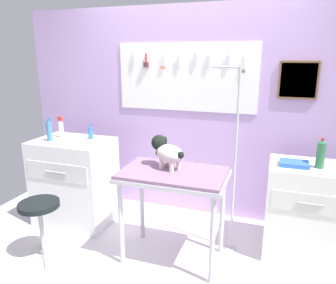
{
  "coord_description": "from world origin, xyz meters",
  "views": [
    {
      "loc": [
        0.9,
        -2.13,
        1.78
      ],
      "look_at": [
        0.06,
        0.31,
        1.08
      ],
      "focal_mm": 34.27,
      "sensor_mm": 36.0,
      "label": 1
    }
  ],
  "objects_px": {
    "counter_left": "(75,181)",
    "soda_bottle": "(321,154)",
    "grooming_table": "(173,182)",
    "stool": "(40,212)",
    "grooming_arm": "(234,170)",
    "dog": "(167,151)",
    "spray_bottle_short": "(49,131)",
    "cabinet_right": "(305,211)"
  },
  "relations": [
    {
      "from": "counter_left",
      "to": "soda_bottle",
      "type": "xyz_separation_m",
      "value": [
        2.39,
        0.1,
        0.52
      ]
    },
    {
      "from": "grooming_table",
      "to": "counter_left",
      "type": "bearing_deg",
      "value": 165.75
    },
    {
      "from": "stool",
      "to": "grooming_arm",
      "type": "bearing_deg",
      "value": 23.27
    },
    {
      "from": "stool",
      "to": "soda_bottle",
      "type": "bearing_deg",
      "value": 19.01
    },
    {
      "from": "dog",
      "to": "stool",
      "type": "height_order",
      "value": "dog"
    },
    {
      "from": "spray_bottle_short",
      "to": "stool",
      "type": "bearing_deg",
      "value": -62.9
    },
    {
      "from": "cabinet_right",
      "to": "stool",
      "type": "relative_size",
      "value": 1.59
    },
    {
      "from": "grooming_table",
      "to": "soda_bottle",
      "type": "height_order",
      "value": "soda_bottle"
    },
    {
      "from": "grooming_table",
      "to": "spray_bottle_short",
      "type": "relative_size",
      "value": 3.75
    },
    {
      "from": "dog",
      "to": "cabinet_right",
      "type": "xyz_separation_m",
      "value": [
        1.19,
        0.38,
        -0.55
      ]
    },
    {
      "from": "stool",
      "to": "soda_bottle",
      "type": "height_order",
      "value": "soda_bottle"
    },
    {
      "from": "counter_left",
      "to": "cabinet_right",
      "type": "bearing_deg",
      "value": 3.33
    },
    {
      "from": "spray_bottle_short",
      "to": "soda_bottle",
      "type": "xyz_separation_m",
      "value": [
        2.58,
        0.2,
        -0.04
      ]
    },
    {
      "from": "stool",
      "to": "spray_bottle_short",
      "type": "distance_m",
      "value": 0.88
    },
    {
      "from": "stool",
      "to": "dog",
      "type": "bearing_deg",
      "value": 23.22
    },
    {
      "from": "grooming_table",
      "to": "grooming_arm",
      "type": "height_order",
      "value": "grooming_arm"
    },
    {
      "from": "spray_bottle_short",
      "to": "soda_bottle",
      "type": "height_order",
      "value": "spray_bottle_short"
    },
    {
      "from": "grooming_arm",
      "to": "dog",
      "type": "bearing_deg",
      "value": -156.64
    },
    {
      "from": "grooming_table",
      "to": "stool",
      "type": "xyz_separation_m",
      "value": [
        -1.11,
        -0.38,
        -0.29
      ]
    },
    {
      "from": "dog",
      "to": "counter_left",
      "type": "relative_size",
      "value": 0.4
    },
    {
      "from": "grooming_arm",
      "to": "cabinet_right",
      "type": "bearing_deg",
      "value": 12.55
    },
    {
      "from": "grooming_table",
      "to": "grooming_arm",
      "type": "relative_size",
      "value": 0.54
    },
    {
      "from": "stool",
      "to": "spray_bottle_short",
      "type": "relative_size",
      "value": 2.22
    },
    {
      "from": "stool",
      "to": "counter_left",
      "type": "bearing_deg",
      "value": 99.12
    },
    {
      "from": "grooming_arm",
      "to": "counter_left",
      "type": "xyz_separation_m",
      "value": [
        -1.69,
        0.01,
        -0.33
      ]
    },
    {
      "from": "stool",
      "to": "soda_bottle",
      "type": "distance_m",
      "value": 2.47
    },
    {
      "from": "grooming_table",
      "to": "cabinet_right",
      "type": "relative_size",
      "value": 1.06
    },
    {
      "from": "grooming_table",
      "to": "soda_bottle",
      "type": "distance_m",
      "value": 1.26
    },
    {
      "from": "spray_bottle_short",
      "to": "cabinet_right",
      "type": "bearing_deg",
      "value": 5.3
    },
    {
      "from": "grooming_arm",
      "to": "dog",
      "type": "relative_size",
      "value": 4.58
    },
    {
      "from": "stool",
      "to": "spray_bottle_short",
      "type": "height_order",
      "value": "spray_bottle_short"
    },
    {
      "from": "spray_bottle_short",
      "to": "soda_bottle",
      "type": "relative_size",
      "value": 0.93
    },
    {
      "from": "soda_bottle",
      "to": "dog",
      "type": "bearing_deg",
      "value": -164.62
    },
    {
      "from": "dog",
      "to": "soda_bottle",
      "type": "bearing_deg",
      "value": 15.38
    },
    {
      "from": "stool",
      "to": "soda_bottle",
      "type": "relative_size",
      "value": 2.07
    },
    {
      "from": "stool",
      "to": "spray_bottle_short",
      "type": "xyz_separation_m",
      "value": [
        -0.3,
        0.59,
        0.58
      ]
    },
    {
      "from": "grooming_arm",
      "to": "stool",
      "type": "height_order",
      "value": "grooming_arm"
    },
    {
      "from": "stool",
      "to": "soda_bottle",
      "type": "xyz_separation_m",
      "value": [
        2.28,
        0.79,
        0.54
      ]
    },
    {
      "from": "grooming_arm",
      "to": "counter_left",
      "type": "relative_size",
      "value": 1.84
    },
    {
      "from": "grooming_table",
      "to": "grooming_arm",
      "type": "bearing_deg",
      "value": 33.11
    },
    {
      "from": "grooming_arm",
      "to": "counter_left",
      "type": "bearing_deg",
      "value": 179.78
    },
    {
      "from": "cabinet_right",
      "to": "spray_bottle_short",
      "type": "height_order",
      "value": "spray_bottle_short"
    }
  ]
}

